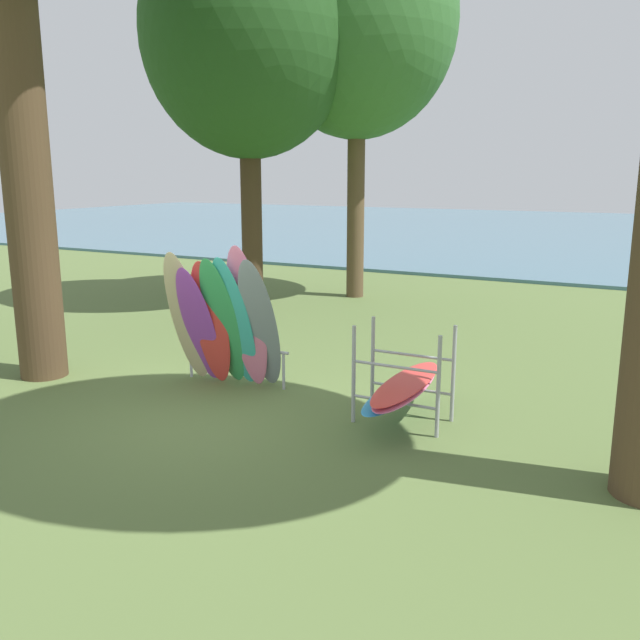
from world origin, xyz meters
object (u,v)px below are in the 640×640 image
leaning_board_pile (223,323)px  tree_far_left_back (248,34)px  tree_mid_behind (358,22)px  board_storage_rack (404,386)px

leaning_board_pile → tree_far_left_back: bearing=119.6°
tree_mid_behind → leaning_board_pile: 9.62m
tree_mid_behind → tree_far_left_back: size_ratio=1.04×
board_storage_rack → leaning_board_pile: bearing=178.7°
tree_far_left_back → board_storage_rack: size_ratio=4.19×
tree_mid_behind → tree_far_left_back: 2.70m
tree_mid_behind → board_storage_rack: bearing=-61.2°
tree_far_left_back → board_storage_rack: tree_far_left_back is taller
tree_far_left_back → leaning_board_pile: (3.25, -5.72, -5.12)m
tree_mid_behind → board_storage_rack: (4.27, -7.78, -6.08)m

